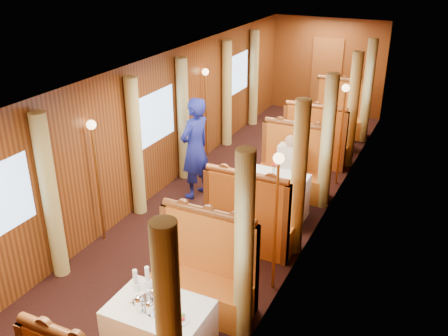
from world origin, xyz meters
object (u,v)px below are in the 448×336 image
Objects in this scene: teapot_right at (150,309)px; fruit_plate at (178,319)px; passenger at (289,161)px; table_mid at (273,198)px; rose_vase_far at (329,108)px; teapot_back at (154,297)px; banquette_mid_aft at (293,172)px; banquette_far_fwd at (315,145)px; banquette_near_aft at (204,278)px; steward at (195,148)px; banquette_far_aft at (339,117)px; tea_tray at (150,304)px; banquette_mid_fwd at (250,223)px; rose_vase_mid at (274,168)px; teapot_left at (140,305)px; table_near at (160,334)px; table_far at (328,132)px.

fruit_plate is at bearing -11.20° from teapot_right.
passenger is at bearing 70.91° from teapot_right.
table_mid is 3.51m from rose_vase_far.
table_mid is at bearing 102.03° from teapot_back.
banquette_mid_aft is 1.47m from banquette_far_fwd.
banquette_near_aft is 1.00× the size of banquette_far_fwd.
steward is (-1.55, -0.85, 0.50)m from banquette_mid_aft.
teapot_back is (-0.07, -3.46, 0.44)m from table_mid.
banquette_far_aft is at bearing 90.00° from banquette_near_aft.
fruit_plate is (0.29, -3.59, 0.39)m from table_mid.
passenger reaches higher than tea_tray.
fruit_plate is (0.29, -1.10, 0.35)m from banquette_near_aft.
table_mid is (0.00, 2.49, -0.05)m from banquette_near_aft.
banquette_mid_fwd is 2.53m from tea_tray.
rose_vase_far is (-0.01, 5.95, 0.50)m from banquette_near_aft.
table_mid is at bearing -90.00° from banquette_far_fwd.
rose_vase_far is at bearing 89.98° from rose_vase_mid.
fruit_plate is (0.29, -8.10, 0.35)m from banquette_far_aft.
table_mid is 7.00× the size of teapot_right.
banquette_far_fwd reaches higher than rose_vase_mid.
banquette_far_fwd reaches higher than teapot_left.
banquette_mid_fwd reaches higher than fruit_plate.
rose_vase_mid is (0.09, 3.49, 0.17)m from tea_tray.
table_mid is 3.62m from fruit_plate.
passenger is (-0.00, 0.74, 0.37)m from table_mid.
banquette_far_aft is 8.94× the size of teapot_right.
teapot_back is 0.22× the size of passenger.
banquette_far_fwd is 0.73× the size of steward.
teapot_back is at bearing 160.81° from fruit_plate.
teapot_back is 6.93m from rose_vase_far.
teapot_right is 0.67× the size of fruit_plate.
fruit_plate is 0.12× the size of steward.
banquette_mid_aft reaches higher than teapot_left.
rose_vase_far is at bearing 102.68° from teapot_back.
banquette_far_fwd reaches higher than passenger.
teapot_left is at bearing -91.02° from banquette_far_aft.
teapot_right is at bearing -55.89° from tea_tray.
table_near is at bearing -90.00° from banquette_near_aft.
tea_tray is at bearing -92.19° from banquette_mid_fwd.
banquette_mid_aft is 1.16m from rose_vase_mid.
teapot_right is at bearing -90.42° from banquette_mid_fwd.
teapot_left is at bearing -92.20° from rose_vase_mid.
banquette_mid_fwd is 4.51m from table_far.
teapot_back is at bearing -90.93° from banquette_mid_aft.
banquette_mid_aft and banquette_far_fwd have the same top height.
tea_tray reaches higher than table_mid.
teapot_right is 0.88× the size of teapot_back.
table_far is 2.92× the size of rose_vase_far.
table_near is at bearing -89.95° from rose_vase_far.
fruit_plate is (0.39, -0.07, 0.01)m from tea_tray.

